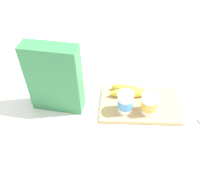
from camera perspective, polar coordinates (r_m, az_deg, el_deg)
ground_plane at (r=1.04m, az=6.42°, el=-2.82°), size 2.40×2.40×0.00m
cutting_board at (r=1.03m, az=6.45°, el=-2.51°), size 0.32×0.20×0.02m
cereal_box at (r=0.96m, az=-13.03°, el=3.28°), size 0.21×0.09×0.29m
yogurt_cup_front at (r=0.97m, az=8.45°, el=-2.38°), size 0.06×0.06×0.09m
yogurt_cup_back at (r=0.96m, az=3.09°, el=-2.06°), size 0.06×0.06×0.09m
banana_bunch at (r=1.05m, az=4.05°, el=0.54°), size 0.17×0.08×0.04m
spoon at (r=1.05m, az=19.62°, el=-4.66°), size 0.03×0.13×0.01m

